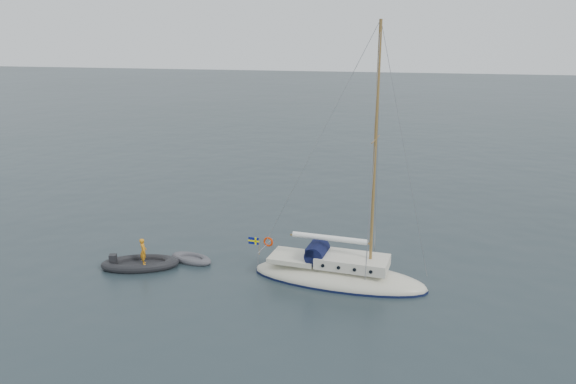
# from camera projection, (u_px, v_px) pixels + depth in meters

# --- Properties ---
(ground) EXTENTS (300.00, 300.00, 0.00)m
(ground) POSITION_uv_depth(u_px,v_px,m) (284.00, 269.00, 29.90)
(ground) COLOR black
(ground) RESTS_ON ground
(sailboat) EXTENTS (9.36, 2.80, 13.33)m
(sailboat) POSITION_uv_depth(u_px,v_px,m) (339.00, 263.00, 28.19)
(sailboat) COLOR beige
(sailboat) RESTS_ON ground
(dinghy) EXTENTS (2.53, 1.14, 0.36)m
(dinghy) POSITION_uv_depth(u_px,v_px,m) (191.00, 259.00, 30.86)
(dinghy) COLOR #515157
(dinghy) RESTS_ON ground
(rib) EXTENTS (4.12, 1.87, 1.66)m
(rib) POSITION_uv_depth(u_px,v_px,m) (140.00, 263.00, 30.07)
(rib) COLOR black
(rib) RESTS_ON ground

